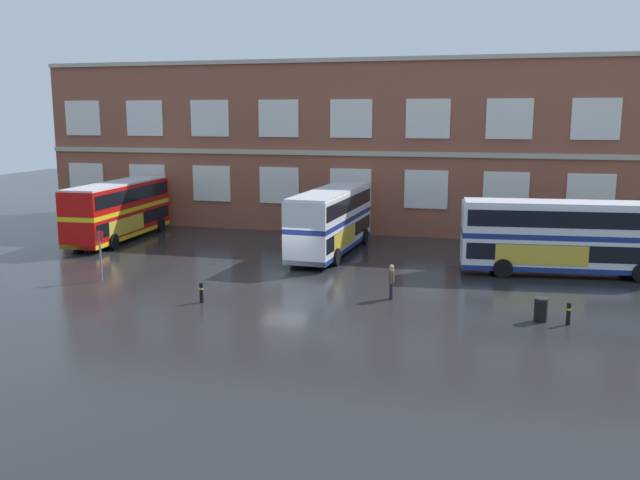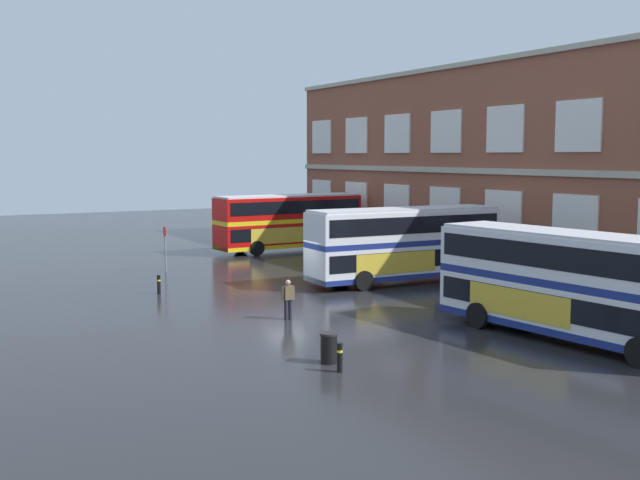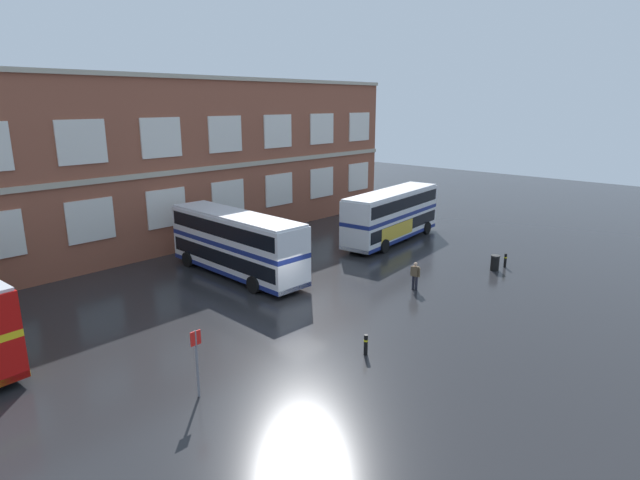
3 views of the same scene
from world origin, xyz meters
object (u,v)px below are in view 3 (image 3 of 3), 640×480
station_litter_bin (495,263)px  safety_bollard_west (505,260)px  double_decker_far (392,215)px  bus_stand_flag (197,357)px  waiting_passenger (415,275)px  double_decker_middle (236,243)px  safety_bollard_east (366,344)px

station_litter_bin → safety_bollard_west: 1.13m
double_decker_far → bus_stand_flag: 25.11m
safety_bollard_west → bus_stand_flag: bearing=175.7°
safety_bollard_west → double_decker_far: bearing=87.4°
double_decker_far → bus_stand_flag: size_ratio=4.15×
waiting_passenger → safety_bollard_west: waiting_passenger is taller
double_decker_middle → safety_bollard_east: (-3.08, -12.80, -1.66)m
bus_stand_flag → safety_bollard_east: bearing=-20.3°
waiting_passenger → station_litter_bin: (6.77, -1.89, -0.41)m
waiting_passenger → bus_stand_flag: size_ratio=0.63×
safety_bollard_west → safety_bollard_east: same height
bus_stand_flag → safety_bollard_west: 23.49m
waiting_passenger → bus_stand_flag: 15.54m
waiting_passenger → safety_bollard_west: (7.88, -2.12, -0.44)m
waiting_passenger → safety_bollard_west: size_ratio=1.79×
double_decker_middle → bus_stand_flag: double_decker_middle is taller
double_decker_far → station_litter_bin: 9.70m
station_litter_bin → bus_stand_flag: bearing=176.1°
waiting_passenger → safety_bollard_east: 9.05m
double_decker_middle → waiting_passenger: size_ratio=6.52×
safety_bollard_east → double_decker_far: bearing=31.9°
bus_stand_flag → safety_bollard_west: bus_stand_flag is taller
station_litter_bin → safety_bollard_east: bearing=-176.1°
double_decker_middle → double_decker_far: same height
double_decker_far → safety_bollard_west: double_decker_far is taller
waiting_passenger → double_decker_middle: bearing=119.0°
double_decker_middle → safety_bollard_west: size_ratio=11.67×
double_decker_middle → safety_bollard_east: double_decker_middle is taller
safety_bollard_west → safety_bollard_east: 16.45m
waiting_passenger → station_litter_bin: waiting_passenger is taller
station_litter_bin → safety_bollard_east: 15.35m
safety_bollard_east → bus_stand_flag: bearing=159.7°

